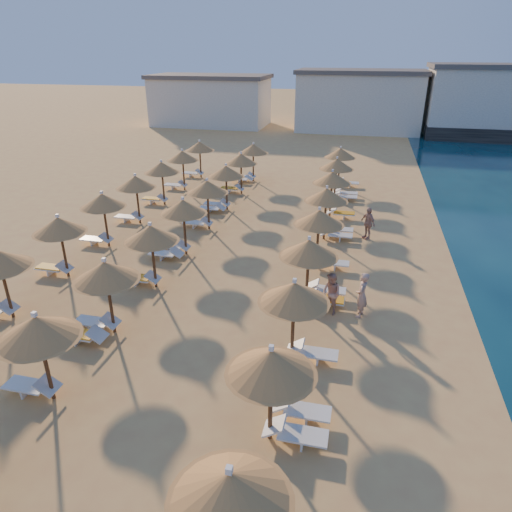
% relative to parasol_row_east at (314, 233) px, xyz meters
% --- Properties ---
extents(ground, '(220.00, 220.00, 0.00)m').
position_rel_parasol_row_east_xyz_m(ground, '(-3.42, -4.39, -2.49)').
color(ground, tan).
rests_on(ground, ground).
extents(hotel_blocks, '(50.80, 9.92, 8.10)m').
position_rel_parasol_row_east_xyz_m(hotel_blocks, '(0.34, 42.88, 1.21)').
color(hotel_blocks, white).
rests_on(hotel_blocks, ground).
extents(parasol_row_east, '(2.39, 35.38, 3.05)m').
position_rel_parasol_row_east_xyz_m(parasol_row_east, '(0.00, 0.00, 0.00)').
color(parasol_row_east, brown).
rests_on(parasol_row_east, ground).
extents(parasol_row_west, '(2.39, 35.38, 3.05)m').
position_rel_parasol_row_east_xyz_m(parasol_row_west, '(-6.72, 0.00, 0.00)').
color(parasol_row_west, brown).
rests_on(parasol_row_west, ground).
extents(parasol_row_inland, '(2.39, 28.05, 3.05)m').
position_rel_parasol_row_east_xyz_m(parasol_row_inland, '(-11.14, 3.67, -0.00)').
color(parasol_row_inland, brown).
rests_on(parasol_row_inland, ground).
extents(loungers, '(14.27, 33.63, 0.66)m').
position_rel_parasol_row_east_xyz_m(loungers, '(-5.20, 0.60, -2.15)').
color(loungers, white).
rests_on(loungers, ground).
extents(beachgoer_c, '(1.03, 1.09, 1.81)m').
position_rel_parasol_row_east_xyz_m(beachgoer_c, '(2.31, 6.16, -1.59)').
color(beachgoer_c, tan).
rests_on(beachgoer_c, ground).
extents(beachgoer_b, '(1.06, 1.05, 1.73)m').
position_rel_parasol_row_east_xyz_m(beachgoer_b, '(1.02, -2.28, -1.63)').
color(beachgoer_b, tan).
rests_on(beachgoer_b, ground).
extents(beachgoer_a, '(0.54, 0.74, 1.87)m').
position_rel_parasol_row_east_xyz_m(beachgoer_a, '(2.19, -2.21, -1.55)').
color(beachgoer_a, tan).
rests_on(beachgoer_a, ground).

